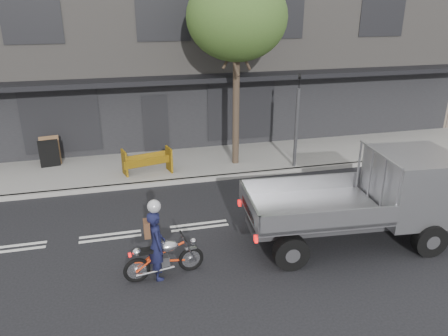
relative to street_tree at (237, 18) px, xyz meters
The scene contains 11 objects.
ground 7.09m from the street_tree, 117.65° to the right, with size 80.00×80.00×0.00m, color black.
sidewalk 5.67m from the street_tree, 167.20° to the left, with size 32.00×3.20×0.15m, color gray.
kerb 5.75m from the street_tree, 153.43° to the right, with size 32.00×0.20×0.15m, color gray.
building_main 7.54m from the street_tree, 107.22° to the left, with size 26.00×10.00×8.00m, color slate.
street_tree is the anchor object (origin of this frame).
traffic_light_pole 4.23m from the street_tree, 23.03° to the right, with size 0.12×0.12×3.50m.
motorcycle 8.60m from the street_tree, 118.42° to the right, with size 1.85×0.54×0.95m.
rider 8.48m from the street_tree, 119.47° to the right, with size 0.60×0.39×1.64m, color #131535.
flatbed_ute 7.59m from the street_tree, 67.32° to the right, with size 5.36×2.53×2.41m.
construction_barrier 5.72m from the street_tree, behind, with size 1.65×0.66×0.93m, color #F3AA0C, non-canonical shape.
sandwich_board 8.15m from the street_tree, behind, with size 0.68×0.45×1.08m, color black, non-canonical shape.
Camera 1 is at (-1.93, -10.54, 5.90)m, focal length 35.00 mm.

